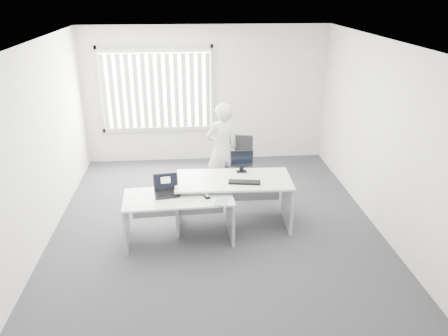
{
  "coord_description": "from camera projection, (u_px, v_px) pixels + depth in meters",
  "views": [
    {
      "loc": [
        -0.38,
        -5.88,
        3.51
      ],
      "look_at": [
        0.13,
        0.15,
        0.96
      ],
      "focal_mm": 35.0,
      "sensor_mm": 36.0,
      "label": 1
    }
  ],
  "objects": [
    {
      "name": "ground",
      "position": [
        216.0,
        229.0,
        6.79
      ],
      "size": [
        6.0,
        6.0,
        0.0
      ],
      "primitive_type": "plane",
      "color": "#46454C",
      "rests_on": "ground"
    },
    {
      "name": "wall_back",
      "position": [
        206.0,
        95.0,
        9.01
      ],
      "size": [
        5.0,
        0.02,
        2.8
      ],
      "primitive_type": "cube",
      "color": "silver",
      "rests_on": "ground"
    },
    {
      "name": "wall_front",
      "position": [
        241.0,
        269.0,
        3.5
      ],
      "size": [
        5.0,
        0.02,
        2.8
      ],
      "primitive_type": "cube",
      "color": "silver",
      "rests_on": "ground"
    },
    {
      "name": "wall_left",
      "position": [
        36.0,
        149.0,
        6.06
      ],
      "size": [
        0.02,
        6.0,
        2.8
      ],
      "primitive_type": "cube",
      "color": "silver",
      "rests_on": "ground"
    },
    {
      "name": "wall_right",
      "position": [
        384.0,
        139.0,
        6.45
      ],
      "size": [
        0.02,
        6.0,
        2.8
      ],
      "primitive_type": "cube",
      "color": "silver",
      "rests_on": "ground"
    },
    {
      "name": "ceiling",
      "position": [
        215.0,
        43.0,
        5.71
      ],
      "size": [
        5.0,
        6.0,
        0.02
      ],
      "primitive_type": "cube",
      "color": "silver",
      "rests_on": "wall_back"
    },
    {
      "name": "window",
      "position": [
        157.0,
        89.0,
        8.83
      ],
      "size": [
        2.32,
        0.06,
        1.76
      ],
      "primitive_type": "cube",
      "color": "#B4B4AF",
      "rests_on": "wall_back"
    },
    {
      "name": "blinds",
      "position": [
        157.0,
        91.0,
        8.79
      ],
      "size": [
        2.2,
        0.1,
        1.5
      ],
      "primitive_type": null,
      "color": "silver",
      "rests_on": "wall_back"
    },
    {
      "name": "desk_near",
      "position": [
        179.0,
        209.0,
        6.32
      ],
      "size": [
        1.59,
        0.8,
        0.71
      ],
      "rotation": [
        0.0,
        0.0,
        0.05
      ],
      "color": "white",
      "rests_on": "ground"
    },
    {
      "name": "desk_far",
      "position": [
        233.0,
        192.0,
        6.68
      ],
      "size": [
        1.77,
        0.88,
        0.8
      ],
      "rotation": [
        0.0,
        0.0,
        -0.03
      ],
      "color": "white",
      "rests_on": "ground"
    },
    {
      "name": "office_chair",
      "position": [
        239.0,
        175.0,
        7.92
      ],
      "size": [
        0.72,
        0.72,
        1.03
      ],
      "rotation": [
        0.0,
        0.0,
        -0.26
      ],
      "color": "black",
      "rests_on": "ground"
    },
    {
      "name": "person",
      "position": [
        222.0,
        149.0,
        7.71
      ],
      "size": [
        0.7,
        0.57,
        1.66
      ],
      "primitive_type": "imported",
      "rotation": [
        0.0,
        0.0,
        3.46
      ],
      "color": "silver",
      "rests_on": "ground"
    },
    {
      "name": "laptop",
      "position": [
        167.0,
        187.0,
        6.22
      ],
      "size": [
        0.39,
        0.36,
        0.27
      ],
      "primitive_type": null,
      "rotation": [
        0.0,
        0.0,
        0.13
      ],
      "color": "black",
      "rests_on": "desk_near"
    },
    {
      "name": "paper_sheet",
      "position": [
        206.0,
        195.0,
        6.27
      ],
      "size": [
        0.33,
        0.25,
        0.0
      ],
      "primitive_type": "cube",
      "rotation": [
        0.0,
        0.0,
        0.11
      ],
      "color": "white",
      "rests_on": "desk_near"
    },
    {
      "name": "mouse",
      "position": [
        207.0,
        196.0,
        6.2
      ],
      "size": [
        0.09,
        0.12,
        0.04
      ],
      "primitive_type": null,
      "rotation": [
        0.0,
        0.0,
        0.3
      ],
      "color": "#B2B2B4",
      "rests_on": "paper_sheet"
    },
    {
      "name": "booklet",
      "position": [
        221.0,
        202.0,
        6.07
      ],
      "size": [
        0.22,
        0.27,
        0.01
      ],
      "primitive_type": "cube",
      "rotation": [
        0.0,
        0.0,
        -0.26
      ],
      "color": "silver",
      "rests_on": "desk_near"
    },
    {
      "name": "keyboard",
      "position": [
        244.0,
        182.0,
        6.46
      ],
      "size": [
        0.49,
        0.23,
        0.02
      ],
      "primitive_type": "cube",
      "rotation": [
        0.0,
        0.0,
        -0.17
      ],
      "color": "black",
      "rests_on": "desk_far"
    },
    {
      "name": "monitor",
      "position": [
        242.0,
        161.0,
        6.78
      ],
      "size": [
        0.35,
        0.11,
        0.35
      ],
      "primitive_type": null,
      "rotation": [
        0.0,
        0.0,
        0.0
      ],
      "color": "black",
      "rests_on": "desk_far"
    }
  ]
}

